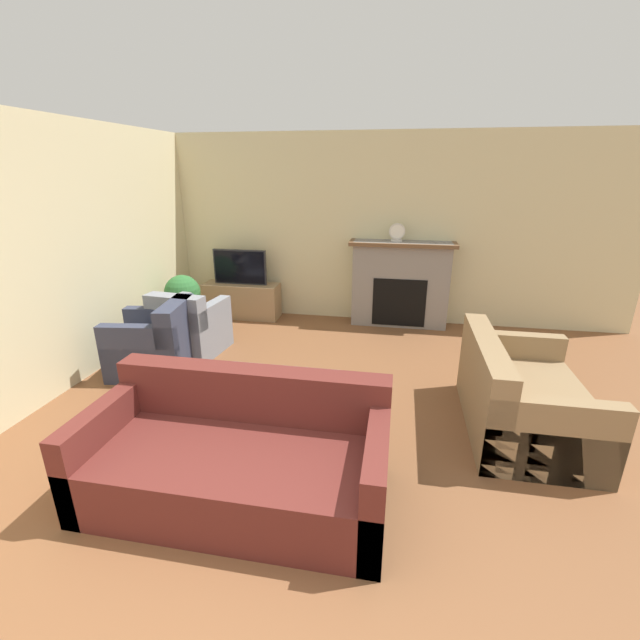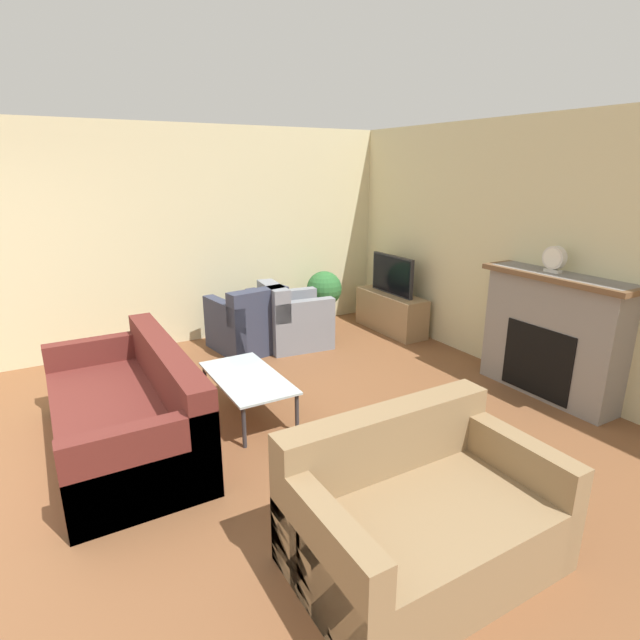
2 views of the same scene
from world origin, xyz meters
TOP-DOWN VIEW (x-y plane):
  - wall_back at (0.00, 5.12)m, footprint 8.11×0.06m
  - wall_left at (-2.58, 2.55)m, footprint 0.06×8.09m
  - fireplace at (0.83, 4.92)m, footprint 1.49×0.41m
  - tv_stand at (-1.57, 4.82)m, footprint 1.16×0.38m
  - tv at (-1.57, 4.82)m, footprint 0.82×0.06m
  - couch_sectional at (-0.22, 1.12)m, footprint 2.04×0.97m
  - couch_loveseat at (1.91, 2.33)m, footprint 0.95×1.46m
  - armchair_by_window at (-1.86, 2.82)m, footprint 0.91×0.85m
  - armchair_accent at (-1.71, 3.37)m, footprint 0.79×0.85m
  - coffee_table at (-0.24, 2.16)m, footprint 1.10×0.56m
  - potted_plant at (-2.16, 4.10)m, footprint 0.49×0.49m
  - mantel_clock at (0.75, 4.92)m, footprint 0.22×0.07m

SIDE VIEW (x-z plane):
  - tv_stand at x=-1.57m, z-range 0.00..0.53m
  - couch_sectional at x=-0.22m, z-range -0.12..0.70m
  - couch_loveseat at x=1.91m, z-range -0.12..0.70m
  - armchair_by_window at x=-1.86m, z-range -0.11..0.71m
  - armchair_accent at x=-1.71m, z-range -0.11..0.71m
  - coffee_table at x=-0.24m, z-range 0.16..0.54m
  - potted_plant at x=-2.16m, z-range 0.11..0.92m
  - fireplace at x=0.83m, z-range 0.03..1.26m
  - tv at x=-1.57m, z-range 0.53..1.06m
  - wall_back at x=0.00m, z-range 0.00..2.70m
  - wall_left at x=-2.58m, z-range 0.00..2.70m
  - mantel_clock at x=0.75m, z-range 1.24..1.49m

